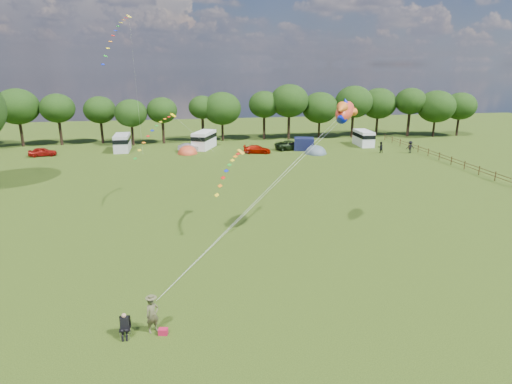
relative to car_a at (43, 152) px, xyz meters
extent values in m
plane|color=black|center=(27.30, -45.97, -0.69)|extent=(180.00, 180.00, 0.00)
cylinder|color=black|center=(-5.89, 9.40, 1.42)|extent=(0.49, 0.49, 4.21)
ellipsoid|color=black|center=(-5.89, 9.40, 6.19)|extent=(7.11, 7.11, 6.05)
cylinder|color=black|center=(0.40, 9.73, 1.44)|extent=(0.49, 0.49, 4.25)
ellipsoid|color=black|center=(0.40, 9.73, 5.76)|extent=(5.86, 5.86, 4.98)
cylinder|color=black|center=(7.27, 10.35, 1.27)|extent=(0.47, 0.47, 3.90)
ellipsoid|color=black|center=(7.27, 10.35, 5.31)|extent=(5.58, 5.58, 4.74)
cylinder|color=black|center=(12.94, 7.30, 1.09)|extent=(0.44, 0.44, 3.56)
ellipsoid|color=black|center=(12.94, 7.30, 4.96)|extent=(5.56, 5.56, 4.73)
cylinder|color=black|center=(18.21, 8.26, 1.29)|extent=(0.47, 0.47, 3.95)
ellipsoid|color=black|center=(18.21, 8.26, 5.27)|extent=(5.33, 5.33, 4.53)
cylinder|color=black|center=(25.38, 10.06, 1.48)|extent=(0.50, 0.50, 4.33)
ellipsoid|color=black|center=(25.38, 10.06, 5.50)|extent=(4.95, 4.95, 4.21)
cylinder|color=black|center=(29.01, 9.60, 0.97)|extent=(0.43, 0.43, 3.31)
ellipsoid|color=black|center=(29.01, 9.60, 5.26)|extent=(7.03, 7.03, 5.98)
cylinder|color=black|center=(36.96, 9.83, 1.50)|extent=(0.50, 0.50, 4.36)
ellipsoid|color=black|center=(36.96, 9.83, 5.87)|extent=(5.84, 5.84, 4.97)
cylinder|color=black|center=(41.55, 8.95, 1.59)|extent=(0.51, 0.51, 4.55)
ellipsoid|color=black|center=(41.55, 8.95, 6.55)|extent=(7.15, 7.15, 6.08)
cylinder|color=black|center=(47.79, 9.66, 0.92)|extent=(0.42, 0.42, 3.21)
ellipsoid|color=black|center=(47.79, 9.66, 5.11)|extent=(6.90, 6.90, 5.86)
cylinder|color=black|center=(54.28, 9.00, 1.40)|extent=(0.48, 0.48, 4.17)
ellipsoid|color=black|center=(54.28, 9.00, 6.17)|extent=(7.16, 7.16, 6.09)
cylinder|color=black|center=(60.27, 10.92, 1.15)|extent=(0.45, 0.45, 3.66)
ellipsoid|color=black|center=(60.27, 10.92, 5.62)|extent=(7.05, 7.05, 5.99)
cylinder|color=black|center=(65.72, 8.40, 1.64)|extent=(0.52, 0.52, 4.65)
ellipsoid|color=black|center=(65.72, 8.40, 6.19)|extent=(5.96, 5.96, 5.06)
cylinder|color=black|center=(70.46, 7.07, 0.91)|extent=(0.42, 0.42, 3.19)
ellipsoid|color=black|center=(70.46, 7.07, 5.21)|extent=(7.23, 7.23, 6.14)
cylinder|color=black|center=(75.85, 7.47, 1.08)|extent=(0.44, 0.44, 3.52)
ellipsoid|color=black|center=(75.85, 7.47, 5.17)|extent=(6.22, 6.22, 5.28)
cylinder|color=#472D19|center=(59.30, -24.97, -0.09)|extent=(0.12, 0.12, 1.20)
cylinder|color=#472D19|center=(59.30, -26.47, 0.26)|extent=(0.08, 3.00, 0.08)
cylinder|color=#472D19|center=(59.30, -26.47, -0.14)|extent=(0.08, 3.00, 0.08)
cylinder|color=#472D19|center=(59.30, -21.97, -0.09)|extent=(0.12, 0.12, 1.20)
cylinder|color=#472D19|center=(59.30, -23.47, 0.26)|extent=(0.08, 3.00, 0.08)
cylinder|color=#472D19|center=(59.30, -23.47, -0.14)|extent=(0.08, 3.00, 0.08)
cylinder|color=#472D19|center=(59.30, -18.97, -0.09)|extent=(0.12, 0.12, 1.20)
cylinder|color=#472D19|center=(59.30, -20.47, 0.26)|extent=(0.08, 3.00, 0.08)
cylinder|color=#472D19|center=(59.30, -20.47, -0.14)|extent=(0.08, 3.00, 0.08)
cylinder|color=#472D19|center=(59.30, -15.97, -0.09)|extent=(0.12, 0.12, 1.20)
cylinder|color=#472D19|center=(59.30, -17.47, 0.26)|extent=(0.08, 3.00, 0.08)
cylinder|color=#472D19|center=(59.30, -17.47, -0.14)|extent=(0.08, 3.00, 0.08)
cylinder|color=#472D19|center=(59.30, -12.97, -0.09)|extent=(0.12, 0.12, 1.20)
cylinder|color=#472D19|center=(59.30, -14.47, 0.26)|extent=(0.08, 3.00, 0.08)
cylinder|color=#472D19|center=(59.30, -14.47, -0.14)|extent=(0.08, 3.00, 0.08)
cylinder|color=#472D19|center=(59.30, -9.97, -0.09)|extent=(0.12, 0.12, 1.20)
cylinder|color=#472D19|center=(59.30, -11.47, 0.26)|extent=(0.08, 3.00, 0.08)
cylinder|color=#472D19|center=(59.30, -11.47, -0.14)|extent=(0.08, 3.00, 0.08)
cylinder|color=#472D19|center=(59.30, -6.97, -0.09)|extent=(0.12, 0.12, 1.20)
cylinder|color=#472D19|center=(59.30, -8.47, 0.26)|extent=(0.08, 3.00, 0.08)
cylinder|color=#472D19|center=(59.30, -8.47, -0.14)|extent=(0.08, 3.00, 0.08)
cylinder|color=#472D19|center=(59.30, -3.97, -0.09)|extent=(0.12, 0.12, 1.20)
cylinder|color=#472D19|center=(59.30, -5.47, 0.26)|extent=(0.08, 3.00, 0.08)
cylinder|color=#472D19|center=(59.30, -5.47, -0.14)|extent=(0.08, 3.00, 0.08)
cylinder|color=#472D19|center=(59.30, -0.97, -0.09)|extent=(0.12, 0.12, 1.20)
cylinder|color=#472D19|center=(59.30, -2.47, 0.26)|extent=(0.08, 3.00, 0.08)
cylinder|color=#472D19|center=(59.30, -2.47, -0.14)|extent=(0.08, 3.00, 0.08)
cylinder|color=#472D19|center=(59.30, 2.03, -0.09)|extent=(0.12, 0.12, 1.20)
cylinder|color=#472D19|center=(59.30, 0.53, 0.26)|extent=(0.08, 3.00, 0.08)
cylinder|color=#472D19|center=(59.30, 0.53, -0.14)|extent=(0.08, 3.00, 0.08)
cylinder|color=#472D19|center=(59.30, 5.03, -0.09)|extent=(0.12, 0.12, 1.20)
cylinder|color=#472D19|center=(59.30, 3.53, 0.26)|extent=(0.08, 3.00, 0.08)
cylinder|color=#472D19|center=(59.30, 3.53, -0.14)|extent=(0.08, 3.00, 0.08)
imported|color=maroon|center=(0.00, 0.00, 0.00)|extent=(4.30, 2.19, 1.37)
imported|color=gray|center=(22.64, 0.38, -0.06)|extent=(3.56, 1.38, 1.25)
imported|color=#960E00|center=(33.36, -3.28, -0.05)|extent=(4.56, 2.74, 1.28)
imported|color=black|center=(39.54, -1.16, 0.06)|extent=(5.80, 3.26, 1.50)
cube|color=#BABABC|center=(11.73, 2.46, 0.67)|extent=(2.40, 5.45, 2.71)
cube|color=black|center=(11.73, 2.46, 1.22)|extent=(2.45, 5.56, 0.64)
cylinder|color=black|center=(11.77, 0.75, -0.31)|extent=(0.77, 0.29, 0.76)
cylinder|color=black|center=(11.70, 4.16, -0.31)|extent=(0.77, 0.29, 0.76)
cube|color=white|center=(25.18, 2.38, 0.75)|extent=(4.52, 6.23, 2.87)
cube|color=black|center=(25.18, 2.38, 1.33)|extent=(4.62, 6.36, 0.68)
cylinder|color=black|center=(24.46, 0.73, -0.28)|extent=(0.86, 0.59, 0.81)
cylinder|color=black|center=(25.90, 4.04, -0.28)|extent=(0.86, 0.59, 0.81)
cube|color=white|center=(53.00, 0.42, 0.62)|extent=(2.51, 5.35, 2.62)
cube|color=black|center=(53.00, 0.42, 1.16)|extent=(2.56, 5.46, 0.62)
cylinder|color=black|center=(52.91, -1.23, -0.32)|extent=(0.75, 0.31, 0.74)
cylinder|color=black|center=(53.09, 2.07, -0.32)|extent=(0.75, 0.31, 0.74)
ellipsoid|color=#B94021|center=(22.29, -1.70, -0.67)|extent=(3.07, 3.53, 2.52)
cylinder|color=#B94021|center=(22.29, -1.70, -0.65)|extent=(3.22, 3.22, 0.08)
ellipsoid|color=#495962|center=(42.58, -5.19, -0.67)|extent=(3.35, 3.85, 2.62)
cylinder|color=#495962|center=(42.58, -5.19, -0.65)|extent=(3.52, 3.52, 0.08)
cube|color=#131738|center=(41.55, -1.81, 0.32)|extent=(3.81, 3.38, 2.02)
imported|color=brown|center=(19.75, -49.62, 0.32)|extent=(0.87, 0.78, 2.01)
cylinder|color=#99999E|center=(18.09, -50.13, -0.44)|extent=(0.02, 0.02, 0.50)
cylinder|color=#99999E|center=(18.57, -50.13, -0.44)|extent=(0.02, 0.02, 0.50)
cylinder|color=#99999E|center=(18.09, -49.65, -0.44)|extent=(0.02, 0.02, 0.50)
cylinder|color=#99999E|center=(18.57, -49.65, -0.44)|extent=(0.02, 0.02, 0.50)
cube|color=black|center=(18.33, -49.89, -0.19)|extent=(0.57, 0.54, 0.05)
cube|color=black|center=(18.33, -49.63, 0.12)|extent=(0.56, 0.06, 0.59)
cube|color=black|center=(18.33, -49.85, 0.16)|extent=(0.41, 0.26, 0.63)
sphere|color=tan|center=(18.33, -49.87, 0.59)|extent=(0.24, 0.24, 0.24)
cube|color=#B11436|center=(20.27, -49.99, -0.52)|extent=(0.53, 0.40, 0.34)
ellipsoid|color=red|center=(34.05, -38.76, 9.63)|extent=(2.94, 3.54, 1.97)
ellipsoid|color=#FCC600|center=(34.05, -38.76, 9.47)|extent=(1.82, 2.21, 1.08)
cone|color=#D4611A|center=(33.22, -40.00, 9.93)|extent=(1.38, 1.48, 1.03)
cone|color=#000FB5|center=(33.22, -40.00, 9.32)|extent=(1.38, 1.48, 1.03)
cone|color=#000FB5|center=(34.10, -38.67, 10.26)|extent=(1.13, 1.08, 0.88)
sphere|color=white|center=(34.40, -37.58, 9.81)|extent=(0.33, 0.33, 0.33)
sphere|color=black|center=(34.40, -37.48, 9.81)|extent=(0.16, 0.16, 0.16)
cube|color=yellow|center=(16.06, -13.63, 18.54)|extent=(0.67, 0.70, 0.33)
cube|color=red|center=(15.79, -14.13, 18.32)|extent=(0.42, 0.52, 0.09)
cube|color=orange|center=(15.52, -14.62, 18.05)|extent=(0.42, 0.52, 0.10)
cube|color=yellow|center=(15.25, -15.12, 17.71)|extent=(0.42, 0.52, 0.11)
cube|color=#198C1E|center=(14.98, -15.61, 17.28)|extent=(0.41, 0.52, 0.12)
cube|color=#0C1EB2|center=(14.71, -16.11, 16.78)|extent=(0.41, 0.51, 0.13)
cube|color=red|center=(14.44, -16.60, 16.19)|extent=(0.41, 0.51, 0.13)
cube|color=orange|center=(14.17, -17.10, 15.53)|extent=(0.40, 0.51, 0.14)
cube|color=yellow|center=(13.90, -17.59, 14.78)|extent=(0.40, 0.51, 0.15)
cube|color=#198C1E|center=(13.63, -18.09, 13.96)|extent=(0.39, 0.50, 0.16)
cube|color=#0C1EB2|center=(13.36, -18.58, 13.05)|extent=(0.39, 0.50, 0.16)
cube|color=#FFD500|center=(20.86, -25.28, 8.09)|extent=(0.62, 0.66, 0.32)
cube|color=red|center=(20.46, -25.73, 7.98)|extent=(0.38, 0.51, 0.09)
cube|color=orange|center=(20.05, -26.18, 7.83)|extent=(0.37, 0.51, 0.10)
cube|color=yellow|center=(19.65, -26.63, 7.60)|extent=(0.37, 0.51, 0.11)
cube|color=#198C1E|center=(19.24, -27.08, 7.29)|extent=(0.37, 0.50, 0.11)
cube|color=#0C1EB2|center=(18.84, -27.53, 6.91)|extent=(0.36, 0.50, 0.12)
cube|color=red|center=(18.43, -27.98, 6.44)|extent=(0.36, 0.50, 0.13)
cube|color=orange|center=(18.03, -28.43, 5.89)|extent=(0.36, 0.50, 0.14)
cube|color=yellow|center=(17.62, -28.88, 5.26)|extent=(0.35, 0.50, 0.14)
cube|color=#198C1E|center=(17.22, -29.33, 4.55)|extent=(0.35, 0.49, 0.15)
cube|color=gold|center=(26.70, -33.55, 5.73)|extent=(0.79, 0.83, 0.40)
cube|color=red|center=(26.39, -34.09, 5.66)|extent=(0.48, 0.63, 0.11)
cube|color=orange|center=(26.07, -34.63, 5.54)|extent=(0.48, 0.63, 0.12)
cube|color=yellow|center=(25.76, -35.17, 5.35)|extent=(0.48, 0.63, 0.13)
cube|color=#198C1E|center=(25.44, -35.71, 5.08)|extent=(0.47, 0.63, 0.14)
cube|color=#0C1EB2|center=(25.13, -36.25, 4.73)|extent=(0.47, 0.63, 0.15)
cube|color=red|center=(24.81, -36.79, 4.30)|extent=(0.46, 0.62, 0.16)
cube|color=orange|center=(24.50, -37.33, 3.78)|extent=(0.46, 0.62, 0.17)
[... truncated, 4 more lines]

